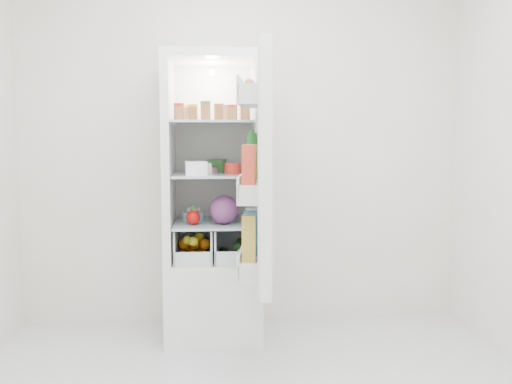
{
  "coord_description": "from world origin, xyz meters",
  "views": [
    {
      "loc": [
        -0.19,
        -2.41,
        1.3
      ],
      "look_at": [
        0.06,
        0.95,
        0.96
      ],
      "focal_mm": 40.0,
      "sensor_mm": 36.0,
      "label": 1
    }
  ],
  "objects": [
    {
      "name": "tub_white",
      "position": [
        -0.3,
        1.05,
        1.1
      ],
      "size": [
        0.14,
        0.14,
        0.08
      ],
      "primitive_type": "cube",
      "rotation": [
        0.0,
        0.0,
        0.1
      ],
      "color": "white",
      "rests_on": "shelf_mid"
    },
    {
      "name": "shelf_low",
      "position": [
        -0.2,
        1.19,
        0.74
      ],
      "size": [
        0.49,
        0.53,
        0.01
      ],
      "primitive_type": "cube",
      "color": "#ACBFCA",
      "rests_on": "refrigerator"
    },
    {
      "name": "tub_green",
      "position": [
        -0.17,
        1.37,
        1.1
      ],
      "size": [
        0.13,
        0.16,
        0.08
      ],
      "primitive_type": "cube",
      "rotation": [
        0.0,
        0.0,
        -0.22
      ],
      "color": "#3E883E",
      "rests_on": "shelf_mid"
    },
    {
      "name": "shelf_top",
      "position": [
        -0.2,
        1.19,
        1.38
      ],
      "size": [
        0.49,
        0.53,
        0.02
      ],
      "primitive_type": "cube",
      "color": "#ACBFCA",
      "rests_on": "refrigerator"
    },
    {
      "name": "tub_cream",
      "position": [
        -0.28,
        1.15,
        1.09
      ],
      "size": [
        0.13,
        0.13,
        0.07
      ],
      "primitive_type": "cube",
      "rotation": [
        0.0,
        0.0,
        0.17
      ],
      "color": "white",
      "rests_on": "shelf_mid"
    },
    {
      "name": "condiment_jars",
      "position": [
        -0.21,
        1.13,
        1.43
      ],
      "size": [
        0.46,
        0.34,
        0.08
      ],
      "color": "#B21919",
      "rests_on": "shelf_top"
    },
    {
      "name": "bell_pepper",
      "position": [
        -0.32,
        1.08,
        0.79
      ],
      "size": [
        0.09,
        0.09,
        0.09
      ],
      "primitive_type": "sphere",
      "color": "red",
      "rests_on": "shelf_low"
    },
    {
      "name": "room_walls",
      "position": [
        0.0,
        0.0,
        1.59
      ],
      "size": [
        3.02,
        3.02,
        2.61
      ],
      "color": "silver",
      "rests_on": "ground"
    },
    {
      "name": "red_cabbage",
      "position": [
        -0.13,
        1.09,
        0.84
      ],
      "size": [
        0.18,
        0.18,
        0.18
      ],
      "primitive_type": "sphere",
      "color": "#501B48",
      "rests_on": "shelf_low"
    },
    {
      "name": "crisper_left",
      "position": [
        -0.32,
        1.19,
        0.61
      ],
      "size": [
        0.23,
        0.46,
        0.22
      ],
      "primitive_type": null,
      "color": "silver",
      "rests_on": "refrigerator"
    },
    {
      "name": "refrigerator",
      "position": [
        -0.2,
        1.25,
        0.67
      ],
      "size": [
        0.6,
        0.6,
        1.8
      ],
      "color": "white",
      "rests_on": "ground"
    },
    {
      "name": "mushroom_bowl",
      "position": [
        -0.33,
        1.2,
        0.78
      ],
      "size": [
        0.16,
        0.16,
        0.06
      ],
      "primitive_type": "cylinder",
      "rotation": [
        0.0,
        0.0,
        0.15
      ],
      "color": "#80AFBF",
      "rests_on": "shelf_low"
    },
    {
      "name": "shelf_mid",
      "position": [
        -0.2,
        1.19,
        1.05
      ],
      "size": [
        0.49,
        0.53,
        0.02
      ],
      "primitive_type": "cube",
      "color": "#ACBFCA",
      "rests_on": "refrigerator"
    },
    {
      "name": "fridge_door",
      "position": [
        0.06,
        0.61,
        1.09
      ],
      "size": [
        0.24,
        0.6,
        1.3
      ],
      "rotation": [
        0.0,
        0.0,
        1.45
      ],
      "color": "white",
      "rests_on": "refrigerator"
    },
    {
      "name": "tin_red",
      "position": [
        -0.08,
        1.14,
        1.09
      ],
      "size": [
        0.13,
        0.13,
        0.07
      ],
      "primitive_type": "cylinder",
      "rotation": [
        0.0,
        0.0,
        0.34
      ],
      "color": "red",
      "rests_on": "shelf_mid"
    },
    {
      "name": "foil_tray",
      "position": [
        -0.26,
        1.23,
        1.08
      ],
      "size": [
        0.18,
        0.16,
        0.04
      ],
      "primitive_type": "cube",
      "rotation": [
        0.0,
        0.0,
        0.41
      ],
      "color": "silver",
      "rests_on": "shelf_mid"
    },
    {
      "name": "veg_pile",
      "position": [
        -0.07,
        1.18,
        0.56
      ],
      "size": [
        0.16,
        0.3,
        0.1
      ],
      "color": "#1F4617",
      "rests_on": "refrigerator"
    },
    {
      "name": "squeeze_bottle",
      "position": [
        0.01,
        1.32,
        1.49
      ],
      "size": [
        0.07,
        0.07,
        0.2
      ],
      "primitive_type": "cylinder",
      "rotation": [
        0.0,
        0.0,
        0.14
      ],
      "color": "white",
      "rests_on": "shelf_top"
    },
    {
      "name": "citrus_pile",
      "position": [
        -0.32,
        1.17,
        0.58
      ],
      "size": [
        0.2,
        0.31,
        0.16
      ],
      "color": "orange",
      "rests_on": "refrigerator"
    },
    {
      "name": "crisper_right",
      "position": [
        -0.08,
        1.19,
        0.61
      ],
      "size": [
        0.23,
        0.46,
        0.22
      ],
      "primitive_type": null,
      "color": "silver",
      "rests_on": "refrigerator"
    }
  ]
}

